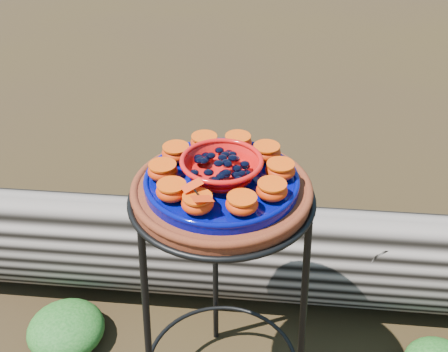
{
  "coord_description": "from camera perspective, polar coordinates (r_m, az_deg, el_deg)",
  "views": [
    {
      "loc": [
        -0.08,
        -0.97,
        1.41
      ],
      "look_at": [
        0.01,
        0.0,
        0.76
      ],
      "focal_mm": 45.0,
      "sensor_mm": 36.0,
      "label": 1
    }
  ],
  "objects": [
    {
      "name": "foliage_back",
      "position": [
        2.0,
        -5.09,
        -7.92
      ],
      "size": [
        0.31,
        0.31,
        0.16
      ],
      "primitive_type": "ellipsoid",
      "color": "#0D400F",
      "rests_on": "ground"
    },
    {
      "name": "red_bowl",
      "position": [
        1.16,
        -0.25,
        0.75
      ],
      "size": [
        0.16,
        0.16,
        0.05
      ],
      "primitive_type": null,
      "color": "red",
      "rests_on": "cobalt_plate"
    },
    {
      "name": "plant_stand",
      "position": [
        1.44,
        -0.21,
        -13.6
      ],
      "size": [
        0.44,
        0.44,
        0.7
      ],
      "primitive_type": null,
      "color": "black",
      "rests_on": "ground"
    },
    {
      "name": "orange_half_9",
      "position": [
        1.11,
        -5.32,
        -1.53
      ],
      "size": [
        0.06,
        0.06,
        0.03
      ],
      "primitive_type": "ellipsoid",
      "color": "#C43200",
      "rests_on": "cobalt_plate"
    },
    {
      "name": "orange_half_6",
      "position": [
        1.26,
        -2.01,
        3.41
      ],
      "size": [
        0.06,
        0.06,
        0.03
      ],
      "primitive_type": "ellipsoid",
      "color": "#C43200",
      "rests_on": "cobalt_plate"
    },
    {
      "name": "orange_half_2",
      "position": [
        1.11,
        4.88,
        -1.47
      ],
      "size": [
        0.06,
        0.06,
        0.03
      ],
      "primitive_type": "ellipsoid",
      "color": "#C43200",
      "rests_on": "cobalt_plate"
    },
    {
      "name": "terracotta_saucer",
      "position": [
        1.19,
        -0.24,
        -1.65
      ],
      "size": [
        0.38,
        0.38,
        0.03
      ],
      "primitive_type": "cylinder",
      "color": "#4D1814",
      "rests_on": "plant_stand"
    },
    {
      "name": "orange_half_7",
      "position": [
        1.23,
        -4.89,
        2.34
      ],
      "size": [
        0.06,
        0.06,
        0.03
      ],
      "primitive_type": "ellipsoid",
      "color": "#C43200",
      "rests_on": "cobalt_plate"
    },
    {
      "name": "orange_half_1",
      "position": [
        1.07,
        1.82,
        -2.86
      ],
      "size": [
        0.06,
        0.06,
        0.03
      ],
      "primitive_type": "ellipsoid",
      "color": "#C43200",
      "rests_on": "cobalt_plate"
    },
    {
      "name": "driftwood_log",
      "position": [
        1.89,
        -0.52,
        -7.42
      ],
      "size": [
        1.77,
        0.77,
        0.32
      ],
      "primitive_type": null,
      "rotation": [
        0.0,
        0.0,
        -0.19
      ],
      "color": "black",
      "rests_on": "ground"
    },
    {
      "name": "orange_half_4",
      "position": [
        1.23,
        4.33,
        2.4
      ],
      "size": [
        0.06,
        0.06,
        0.03
      ],
      "primitive_type": "ellipsoid",
      "color": "#C43200",
      "rests_on": "cobalt_plate"
    },
    {
      "name": "butterfly",
      "position": [
        1.06,
        -2.74,
        -1.7
      ],
      "size": [
        0.1,
        0.08,
        0.02
      ],
      "primitive_type": null,
      "rotation": [
        0.0,
        0.0,
        0.36
      ],
      "color": "red",
      "rests_on": "orange_half_0"
    },
    {
      "name": "orange_half_5",
      "position": [
        1.26,
        1.42,
        3.44
      ],
      "size": [
        0.06,
        0.06,
        0.03
      ],
      "primitive_type": "ellipsoid",
      "color": "#C43200",
      "rests_on": "cobalt_plate"
    },
    {
      "name": "glass_gems",
      "position": [
        1.14,
        -0.25,
        2.15
      ],
      "size": [
        0.13,
        0.13,
        0.02
      ],
      "primitive_type": null,
      "color": "black",
      "rests_on": "red_bowl"
    },
    {
      "name": "orange_half_8",
      "position": [
        1.17,
        -6.23,
        0.49
      ],
      "size": [
        0.06,
        0.06,
        0.03
      ],
      "primitive_type": "ellipsoid",
      "color": "#C43200",
      "rests_on": "cobalt_plate"
    },
    {
      "name": "orange_half_0",
      "position": [
        1.07,
        -2.7,
        -2.79
      ],
      "size": [
        0.06,
        0.06,
        0.03
      ],
      "primitive_type": "ellipsoid",
      "color": "#C43200",
      "rests_on": "cobalt_plate"
    },
    {
      "name": "foliage_left",
      "position": [
        1.85,
        -15.77,
        -14.66
      ],
      "size": [
        0.24,
        0.24,
        0.12
      ],
      "primitive_type": "ellipsoid",
      "color": "#0D400F",
      "rests_on": "ground"
    },
    {
      "name": "orange_half_3",
      "position": [
        1.17,
        5.73,
        0.57
      ],
      "size": [
        0.06,
        0.06,
        0.03
      ],
      "primitive_type": "ellipsoid",
      "color": "#C43200",
      "rests_on": "cobalt_plate"
    },
    {
      "name": "cobalt_plate",
      "position": [
        1.18,
        -0.25,
        -0.61
      ],
      "size": [
        0.32,
        0.32,
        0.02
      ],
      "primitive_type": "cylinder",
      "color": "#000949",
      "rests_on": "terracotta_saucer"
    }
  ]
}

